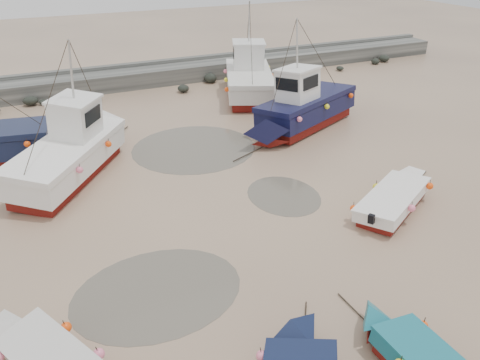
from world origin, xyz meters
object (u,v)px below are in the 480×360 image
object	(u,v)px
dinghy_3	(397,196)
cabin_boat_3	(248,76)
person	(27,206)
dinghy_0	(52,356)
cabin_boat_2	(302,107)
cabin_boat_1	(72,148)

from	to	relation	value
dinghy_3	cabin_boat_3	size ratio (longest dim) A/B	0.62
dinghy_3	person	xyz separation A→B (m)	(-14.05, 6.59, -0.54)
cabin_boat_3	dinghy_3	bearing A→B (deg)	-71.74
dinghy_0	cabin_boat_2	distance (m)	19.08
cabin_boat_2	cabin_boat_1	bearing A→B (deg)	67.53
dinghy_3	person	bearing A→B (deg)	-143.45
dinghy_0	cabin_boat_2	world-z (taller)	cabin_boat_2
cabin_boat_1	cabin_boat_3	xyz separation A→B (m)	(12.81, 7.67, 0.00)
dinghy_3	cabin_boat_3	bearing A→B (deg)	147.87
dinghy_3	cabin_boat_2	bearing A→B (deg)	145.35
dinghy_3	cabin_boat_2	xyz separation A→B (m)	(1.02, 9.23, 0.81)
cabin_boat_1	cabin_boat_2	xyz separation A→B (m)	(12.73, 0.34, 0.01)
dinghy_0	person	distance (m)	9.37
cabin_boat_2	person	bearing A→B (deg)	75.96
person	cabin_boat_3	bearing A→B (deg)	-163.66
cabin_boat_3	person	distance (m)	18.19
cabin_boat_2	cabin_boat_3	bearing A→B (deg)	-24.59
dinghy_0	cabin_boat_2	xyz separation A→B (m)	(14.82, 11.99, 0.79)
cabin_boat_1	person	distance (m)	3.55
dinghy_0	cabin_boat_3	xyz separation A→B (m)	(14.90, 19.32, 0.79)
dinghy_3	cabin_boat_1	distance (m)	14.72
dinghy_0	cabin_boat_1	bearing A→B (deg)	53.25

